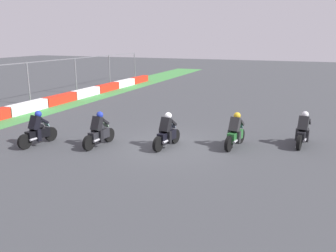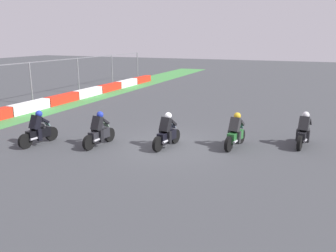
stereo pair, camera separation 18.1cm
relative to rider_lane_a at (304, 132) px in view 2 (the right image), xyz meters
name	(u,v)px [view 2 (the right image)]	position (x,y,z in m)	size (l,w,h in m)	color
ground_plane	(168,146)	(-2.23, 5.44, -0.62)	(120.00, 120.00, 0.00)	#3C3E42
rider_lane_a	(304,132)	(0.00, 0.00, 0.00)	(2.04, 0.60, 1.51)	black
rider_lane_b	(235,133)	(-1.29, 2.69, 0.00)	(2.03, 0.61, 1.51)	black
rider_lane_c	(167,133)	(-2.41, 5.40, 0.00)	(2.04, 0.60, 1.51)	black
rider_lane_d	(99,132)	(-3.34, 8.19, 0.00)	(2.04, 0.56, 1.51)	black
rider_lane_e	(38,131)	(-4.21, 10.77, 0.00)	(2.04, 0.59, 1.51)	black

